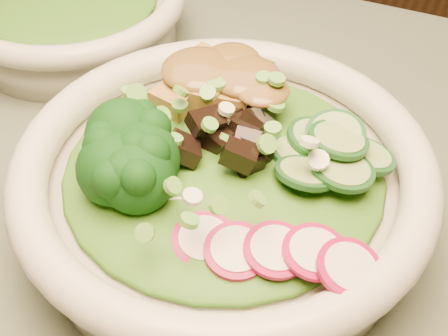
% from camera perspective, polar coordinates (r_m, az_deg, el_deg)
% --- Properties ---
extents(dining_table, '(1.20, 0.80, 0.75)m').
position_cam_1_polar(dining_table, '(0.59, 0.67, -13.35)').
color(dining_table, black).
rests_on(dining_table, ground).
extents(salad_bowl, '(0.31, 0.31, 0.08)m').
position_cam_1_polar(salad_bowl, '(0.47, 0.00, -1.90)').
color(salad_bowl, beige).
rests_on(salad_bowl, dining_table).
extents(side_bowl, '(0.25, 0.25, 0.07)m').
position_cam_1_polar(side_bowl, '(0.70, -13.76, 13.56)').
color(side_bowl, beige).
rests_on(side_bowl, dining_table).
extents(lettuce_bed, '(0.23, 0.23, 0.03)m').
position_cam_1_polar(lettuce_bed, '(0.45, 0.00, 0.09)').
color(lettuce_bed, '#1F6014').
rests_on(lettuce_bed, salad_bowl).
extents(broccoli_florets, '(0.11, 0.10, 0.05)m').
position_cam_1_polar(broccoli_florets, '(0.44, -9.38, 1.04)').
color(broccoli_florets, black).
rests_on(broccoli_florets, salad_bowl).
extents(radish_slices, '(0.13, 0.08, 0.02)m').
position_cam_1_polar(radish_slices, '(0.40, 1.53, -7.01)').
color(radish_slices, maroon).
rests_on(radish_slices, salad_bowl).
extents(cucumber_slices, '(0.10, 0.10, 0.04)m').
position_cam_1_polar(cucumber_slices, '(0.45, 9.52, 1.91)').
color(cucumber_slices, '#8BBA67').
rests_on(cucumber_slices, salad_bowl).
extents(mushroom_heap, '(0.10, 0.10, 0.05)m').
position_cam_1_polar(mushroom_heap, '(0.45, -0.17, 2.87)').
color(mushroom_heap, black).
rests_on(mushroom_heap, salad_bowl).
extents(tofu_cubes, '(0.12, 0.10, 0.04)m').
position_cam_1_polar(tofu_cubes, '(0.50, -0.57, 7.16)').
color(tofu_cubes, '#A98338').
rests_on(tofu_cubes, salad_bowl).
extents(peanut_sauce, '(0.08, 0.06, 0.02)m').
position_cam_1_polar(peanut_sauce, '(0.49, -0.58, 8.56)').
color(peanut_sauce, brown).
rests_on(peanut_sauce, tofu_cubes).
extents(scallion_garnish, '(0.22, 0.22, 0.03)m').
position_cam_1_polar(scallion_garnish, '(0.43, 0.00, 2.79)').
color(scallion_garnish, '#5EA63A').
rests_on(scallion_garnish, salad_bowl).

